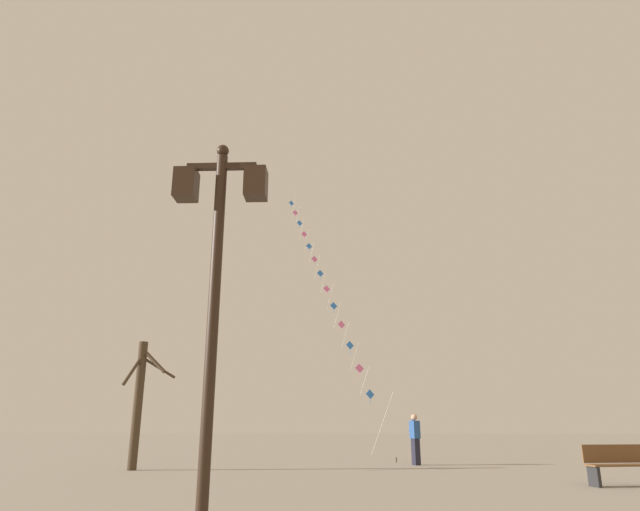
% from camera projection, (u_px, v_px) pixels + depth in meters
% --- Properties ---
extents(ground_plane, '(160.00, 160.00, 0.00)m').
position_uv_depth(ground_plane, '(357.00, 466.00, 18.86)').
color(ground_plane, gray).
extents(twin_lantern_lamp_post, '(1.19, 0.28, 4.84)m').
position_uv_depth(twin_lantern_lamp_post, '(217.00, 253.00, 6.80)').
color(twin_lantern_lamp_post, black).
rests_on(twin_lantern_lamp_post, ground_plane).
extents(kite_train, '(5.73, 15.43, 17.17)m').
position_uv_depth(kite_train, '(324.00, 283.00, 31.00)').
color(kite_train, brown).
rests_on(kite_train, ground_plane).
extents(kite_flyer, '(0.36, 0.62, 1.71)m').
position_uv_depth(kite_flyer, '(415.00, 438.00, 19.33)').
color(kite_flyer, '#1E1E2D').
rests_on(kite_flyer, ground_plane).
extents(bare_tree, '(1.37, 1.20, 3.94)m').
position_uv_depth(bare_tree, '(139.00, 400.00, 17.46)').
color(bare_tree, '#423323').
rests_on(bare_tree, ground_plane).
extents(park_bench, '(1.65, 0.72, 0.89)m').
position_uv_depth(park_bench, '(620.00, 465.00, 12.51)').
color(park_bench, brown).
rests_on(park_bench, ground_plane).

